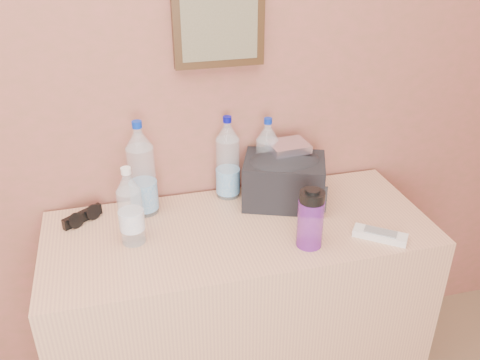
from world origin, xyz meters
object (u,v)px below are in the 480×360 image
object	(u,v)px
pet_large_b	(228,162)
sunglasses	(82,216)
ac_remote	(380,235)
foil_packet	(288,147)
pet_small	(131,210)
pet_large_a	(142,173)
dresser	(240,317)
nalgene_bottle	(311,218)
toiletry_bag	(284,178)
pet_large_c	(267,161)

from	to	relation	value
pet_large_b	sunglasses	xyz separation A→B (m)	(-0.52, -0.05, -0.12)
ac_remote	foil_packet	bearing A→B (deg)	160.06
pet_small	foil_packet	xyz separation A→B (m)	(0.56, 0.14, 0.09)
pet_large_a	foil_packet	world-z (taller)	pet_large_a
sunglasses	pet_small	bearing A→B (deg)	-80.89
dresser	pet_large_b	size ratio (longest dim) A/B	4.15
ac_remote	foil_packet	size ratio (longest dim) A/B	1.27
nalgene_bottle	toiletry_bag	xyz separation A→B (m)	(0.01, 0.27, -0.00)
dresser	pet_large_b	world-z (taller)	pet_large_b
dresser	nalgene_bottle	xyz separation A→B (m)	(0.19, -0.15, 0.50)
pet_large_b	toiletry_bag	distance (m)	0.21
dresser	pet_large_c	bearing A→B (deg)	52.06
pet_small	ac_remote	xyz separation A→B (m)	(0.77, -0.19, -0.10)
nalgene_bottle	sunglasses	bearing A→B (deg)	154.94
dresser	ac_remote	bearing A→B (deg)	-22.93
pet_large_c	sunglasses	size ratio (longest dim) A/B	2.03
pet_small	dresser	bearing A→B (deg)	-1.49
pet_small	nalgene_bottle	world-z (taller)	pet_small
pet_large_b	foil_packet	bearing A→B (deg)	-19.38
sunglasses	toiletry_bag	size ratio (longest dim) A/B	0.53
nalgene_bottle	foil_packet	bearing A→B (deg)	84.37
dresser	toiletry_bag	xyz separation A→B (m)	(0.19, 0.12, 0.50)
foil_packet	sunglasses	bearing A→B (deg)	178.24
dresser	pet_small	xyz separation A→B (m)	(-0.35, 0.01, 0.52)
pet_small	toiletry_bag	xyz separation A→B (m)	(0.54, 0.11, -0.02)
pet_large_b	foil_packet	xyz separation A→B (m)	(0.20, -0.07, 0.07)
foil_packet	pet_large_a	bearing A→B (deg)	176.23
pet_small	nalgene_bottle	distance (m)	0.56
pet_small	foil_packet	bearing A→B (deg)	14.04
dresser	ac_remote	world-z (taller)	ac_remote
pet_large_a	pet_large_c	distance (m)	0.45
toiletry_bag	sunglasses	bearing A→B (deg)	-162.42
toiletry_bag	foil_packet	size ratio (longest dim) A/B	2.09
toiletry_bag	pet_small	bearing A→B (deg)	-146.56
pet_large_c	pet_large_b	bearing A→B (deg)	170.74
ac_remote	nalgene_bottle	bearing A→B (deg)	-148.36
foil_packet	pet_large_c	bearing A→B (deg)	141.82
pet_large_a	foil_packet	size ratio (longest dim) A/B	2.53
pet_large_a	pet_large_b	distance (m)	0.31
pet_large_a	pet_small	distance (m)	0.19
pet_large_b	toiletry_bag	size ratio (longest dim) A/B	1.11
ac_remote	foil_packet	distance (m)	0.43
pet_large_b	nalgene_bottle	distance (m)	0.41
pet_large_b	nalgene_bottle	world-z (taller)	pet_large_b
dresser	toiletry_bag	distance (m)	0.55
sunglasses	foil_packet	world-z (taller)	foil_packet
ac_remote	pet_large_a	bearing A→B (deg)	-168.83
pet_large_b	ac_remote	xyz separation A→B (m)	(0.41, -0.40, -0.13)
ac_remote	toiletry_bag	xyz separation A→B (m)	(-0.23, 0.30, 0.08)
pet_large_c	toiletry_bag	distance (m)	0.09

